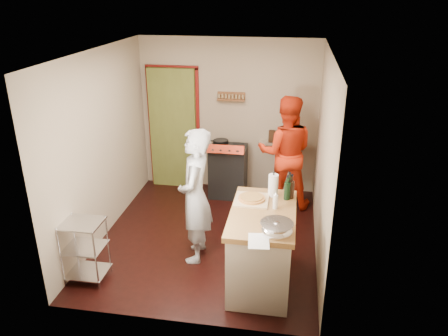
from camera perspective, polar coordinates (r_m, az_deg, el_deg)
The scene contains 10 objects.
floor at distance 6.37m, azimuth -1.93°, elevation -8.92°, with size 3.50×3.50×0.00m, color black.
back_wall at distance 7.63m, azimuth -4.17°, elevation 5.82°, with size 3.00×0.44×2.60m.
left_wall at distance 6.26m, azimuth -15.71°, elevation 2.81°, with size 0.04×3.50×2.60m, color gray.
right_wall at distance 5.71m, azimuth 12.84°, elevation 1.18°, with size 0.04×3.50×2.60m, color gray.
ceiling at distance 5.48m, azimuth -2.30°, elevation 15.04°, with size 3.00×3.50×0.02m, color white.
stove at distance 7.41m, azimuth 0.53°, elevation -0.27°, with size 0.60×0.63×1.00m.
wire_shelving at distance 5.57m, azimuth -17.75°, elevation -9.92°, with size 0.48×0.40×0.80m.
island at distance 5.25m, azimuth 4.98°, elevation -10.08°, with size 0.75×1.42×1.26m.
person_stripe at distance 5.52m, azimuth -3.79°, elevation -3.73°, with size 0.65×0.42×1.77m, color #B9B8BE.
person_red at distance 6.94m, azimuth 8.03°, elevation 2.01°, with size 0.89×0.69×1.82m, color red.
Camera 1 is at (1.10, -5.32, 3.34)m, focal length 35.00 mm.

